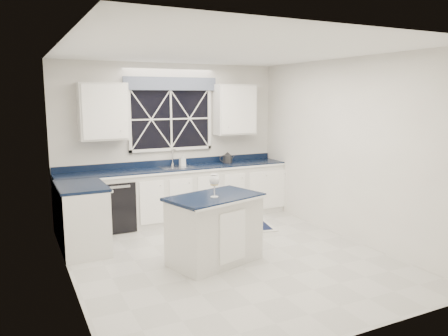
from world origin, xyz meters
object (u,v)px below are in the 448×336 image
island (215,229)px  wine_glass (214,181)px  dishwasher (113,204)px  soap_bottle (182,160)px  faucet (173,157)px  kettle (227,158)px

island → wine_glass: wine_glass is taller
wine_glass → dishwasher: bearing=111.6°
dishwasher → island: island is taller
wine_glass → soap_bottle: (0.42, 2.21, -0.05)m
faucet → soap_bottle: size_ratio=1.52×
kettle → soap_bottle: 0.85m
island → kettle: 2.50m
faucet → kettle: bearing=-6.8°
dishwasher → faucet: size_ratio=2.72×
island → soap_bottle: size_ratio=6.70×
soap_bottle → dishwasher: bearing=-174.3°
dishwasher → island: (0.86, -2.01, 0.03)m
island → dishwasher: bearing=97.4°
wine_glass → soap_bottle: wine_glass is taller
faucet → soap_bottle: bearing=-25.2°
island → wine_glass: size_ratio=4.54×
island → soap_bottle: 2.25m
faucet → dishwasher: bearing=-170.0°
kettle → wine_glass: bearing=-105.0°
island → kettle: bearing=43.5°
island → faucet: bearing=68.1°
faucet → wine_glass: faucet is taller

